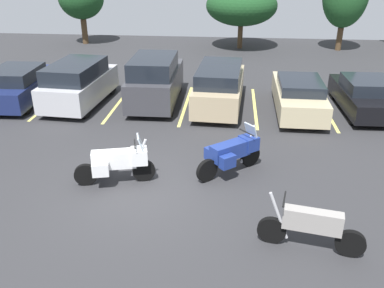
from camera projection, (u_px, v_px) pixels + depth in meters
ground at (141, 191)px, 11.41m from camera, size 44.00×44.00×0.10m
motorcycle_touring at (117, 162)px, 11.45m from camera, size 2.19×1.03×1.39m
motorcycle_second at (311, 226)px, 8.89m from camera, size 2.27×0.70×1.28m
motorcycle_third at (232, 152)px, 11.98m from camera, size 1.82×1.58×1.38m
parking_stripes at (152, 104)px, 17.68m from camera, size 26.09×4.89×0.01m
car_navy at (20, 85)px, 17.70m from camera, size 2.05×4.71×1.52m
car_silver at (79, 83)px, 17.22m from camera, size 2.17×4.43×1.82m
car_charcoal at (155, 80)px, 17.30m from camera, size 1.87×4.57×2.06m
car_tan at (220, 86)px, 16.97m from camera, size 2.05×4.92×1.74m
car_champagne at (298, 95)px, 16.54m from camera, size 1.81×4.74×1.39m
car_black at (365, 95)px, 16.58m from camera, size 1.98×4.40×1.38m
tree_far_left at (242, 6)px, 26.51m from camera, size 4.53×4.53×3.96m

